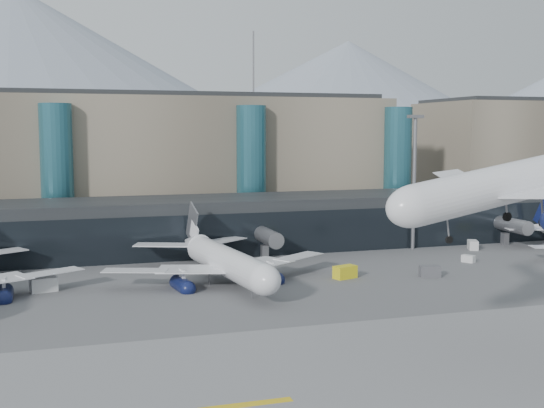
{
  "coord_description": "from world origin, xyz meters",
  "views": [
    {
      "loc": [
        -33.95,
        -67.57,
        22.66
      ],
      "look_at": [
        -3.26,
        32.0,
        11.41
      ],
      "focal_mm": 45.0,
      "sensor_mm": 36.0,
      "label": 1
    }
  ],
  "objects_px": {
    "veh_a": "(43,284)",
    "veh_g": "(468,259)",
    "veh_c": "(430,271)",
    "veh_h": "(345,272)",
    "jet_parked_mid": "(219,250)",
    "hero_jet": "(540,167)",
    "veh_d": "(473,245)",
    "lightmast_mid": "(414,174)"
  },
  "relations": [
    {
      "from": "veh_h",
      "to": "veh_d",
      "type": "bearing_deg",
      "value": 8.88
    },
    {
      "from": "veh_d",
      "to": "veh_h",
      "type": "height_order",
      "value": "veh_h"
    },
    {
      "from": "veh_d",
      "to": "veh_g",
      "type": "relative_size",
      "value": 1.43
    },
    {
      "from": "veh_d",
      "to": "veh_g",
      "type": "bearing_deg",
      "value": 166.95
    },
    {
      "from": "veh_a",
      "to": "veh_c",
      "type": "relative_size",
      "value": 1.15
    },
    {
      "from": "veh_g",
      "to": "veh_c",
      "type": "bearing_deg",
      "value": -87.09
    },
    {
      "from": "veh_c",
      "to": "veh_h",
      "type": "relative_size",
      "value": 0.89
    },
    {
      "from": "jet_parked_mid",
      "to": "veh_d",
      "type": "relative_size",
      "value": 12.07
    },
    {
      "from": "hero_jet",
      "to": "veh_d",
      "type": "bearing_deg",
      "value": 54.15
    },
    {
      "from": "lightmast_mid",
      "to": "veh_c",
      "type": "distance_m",
      "value": 28.59
    },
    {
      "from": "veh_a",
      "to": "veh_g",
      "type": "height_order",
      "value": "veh_a"
    },
    {
      "from": "lightmast_mid",
      "to": "hero_jet",
      "type": "xyz_separation_m",
      "value": [
        -19.6,
        -60.05,
        4.68
      ]
    },
    {
      "from": "jet_parked_mid",
      "to": "veh_a",
      "type": "xyz_separation_m",
      "value": [
        -25.45,
        -0.09,
        -3.55
      ]
    },
    {
      "from": "jet_parked_mid",
      "to": "veh_a",
      "type": "relative_size",
      "value": 10.28
    },
    {
      "from": "lightmast_mid",
      "to": "veh_d",
      "type": "relative_size",
      "value": 8.32
    },
    {
      "from": "hero_jet",
      "to": "veh_g",
      "type": "distance_m",
      "value": 53.67
    },
    {
      "from": "hero_jet",
      "to": "lightmast_mid",
      "type": "bearing_deg",
      "value": 64.44
    },
    {
      "from": "jet_parked_mid",
      "to": "veh_g",
      "type": "bearing_deg",
      "value": -96.51
    },
    {
      "from": "veh_g",
      "to": "veh_h",
      "type": "relative_size",
      "value": 0.61
    },
    {
      "from": "jet_parked_mid",
      "to": "veh_a",
      "type": "distance_m",
      "value": 25.7
    },
    {
      "from": "veh_d",
      "to": "veh_g",
      "type": "height_order",
      "value": "veh_d"
    },
    {
      "from": "veh_a",
      "to": "veh_g",
      "type": "bearing_deg",
      "value": -13.69
    },
    {
      "from": "jet_parked_mid",
      "to": "veh_g",
      "type": "relative_size",
      "value": 17.25
    },
    {
      "from": "lightmast_mid",
      "to": "hero_jet",
      "type": "height_order",
      "value": "hero_jet"
    },
    {
      "from": "veh_a",
      "to": "veh_g",
      "type": "xyz_separation_m",
      "value": [
        69.66,
        0.99,
        -0.39
      ]
    },
    {
      "from": "veh_a",
      "to": "veh_h",
      "type": "relative_size",
      "value": 1.02
    },
    {
      "from": "veh_h",
      "to": "veh_c",
      "type": "bearing_deg",
      "value": -29.46
    },
    {
      "from": "lightmast_mid",
      "to": "jet_parked_mid",
      "type": "relative_size",
      "value": 0.69
    },
    {
      "from": "veh_c",
      "to": "veh_d",
      "type": "height_order",
      "value": "veh_d"
    },
    {
      "from": "hero_jet",
      "to": "veh_d",
      "type": "distance_m",
      "value": 66.3
    },
    {
      "from": "veh_g",
      "to": "veh_a",
      "type": "bearing_deg",
      "value": -120.36
    },
    {
      "from": "veh_c",
      "to": "jet_parked_mid",
      "type": "bearing_deg",
      "value": -179.4
    },
    {
      "from": "jet_parked_mid",
      "to": "veh_d",
      "type": "height_order",
      "value": "jet_parked_mid"
    },
    {
      "from": "lightmast_mid",
      "to": "veh_a",
      "type": "height_order",
      "value": "lightmast_mid"
    },
    {
      "from": "lightmast_mid",
      "to": "veh_h",
      "type": "height_order",
      "value": "lightmast_mid"
    },
    {
      "from": "jet_parked_mid",
      "to": "veh_h",
      "type": "distance_m",
      "value": 19.65
    },
    {
      "from": "hero_jet",
      "to": "veh_c",
      "type": "xyz_separation_m",
      "value": [
        9.84,
        36.84,
        -18.23
      ]
    },
    {
      "from": "hero_jet",
      "to": "veh_c",
      "type": "height_order",
      "value": "hero_jet"
    },
    {
      "from": "hero_jet",
      "to": "veh_h",
      "type": "distance_m",
      "value": 43.74
    },
    {
      "from": "veh_h",
      "to": "lightmast_mid",
      "type": "bearing_deg",
      "value": 24.53
    },
    {
      "from": "jet_parked_mid",
      "to": "veh_g",
      "type": "xyz_separation_m",
      "value": [
        44.21,
        0.9,
        -3.93
      ]
    },
    {
      "from": "veh_a",
      "to": "veh_c",
      "type": "xyz_separation_m",
      "value": [
        57.28,
        -7.39,
        -0.15
      ]
    }
  ]
}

